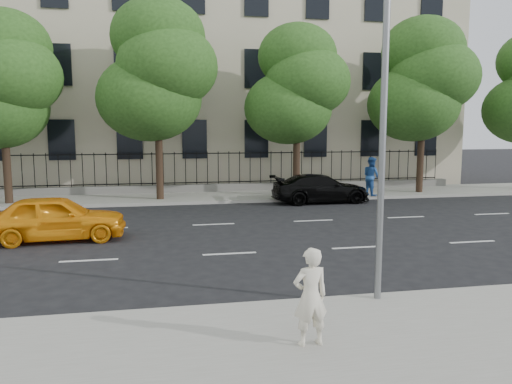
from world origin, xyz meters
TOP-DOWN VIEW (x-y plane):
  - ground at (0.00, 0.00)m, footprint 120.00×120.00m
  - near_sidewalk at (0.00, -4.00)m, footprint 60.00×4.00m
  - far_sidewalk at (0.00, 14.00)m, footprint 60.00×4.00m
  - lane_markings at (0.00, 4.75)m, footprint 49.60×4.62m
  - masonry_building at (0.00, 22.95)m, footprint 34.60×12.11m
  - iron_fence at (0.00, 15.70)m, footprint 30.00×0.50m
  - street_light at (2.50, -1.77)m, footprint 0.25×3.32m
  - tree_b at (-8.96, 13.36)m, footprint 5.53×5.12m
  - tree_c at (-1.96, 13.36)m, footprint 5.89×5.50m
  - tree_d at (5.04, 13.36)m, footprint 5.34×4.94m
  - tree_e at (12.04, 13.36)m, footprint 5.71×5.31m
  - yellow_taxi at (-5.39, 5.30)m, footprint 4.57×2.08m
  - black_sedan at (5.78, 11.50)m, footprint 4.89×2.11m
  - woman_near at (0.43, -4.21)m, footprint 0.65×0.47m
  - pedestrian_far at (8.83, 12.40)m, footprint 0.96×1.12m

SIDE VIEW (x-z plane):
  - ground at x=0.00m, z-range 0.00..0.00m
  - lane_markings at x=0.00m, z-range 0.00..0.01m
  - near_sidewalk at x=0.00m, z-range 0.00..0.15m
  - far_sidewalk at x=0.00m, z-range 0.00..0.15m
  - iron_fence at x=0.00m, z-range -0.45..1.75m
  - black_sedan at x=5.78m, z-range 0.00..1.40m
  - yellow_taxi at x=-5.39m, z-range 0.00..1.52m
  - woman_near at x=0.43m, z-range 0.15..1.81m
  - pedestrian_far at x=8.83m, z-range 0.15..2.16m
  - street_light at x=2.50m, z-range 1.12..9.17m
  - tree_d at x=5.04m, z-range 1.42..10.26m
  - tree_b at x=-8.96m, z-range 1.35..10.33m
  - tree_e at x=12.04m, z-range 1.47..10.93m
  - tree_c at x=-1.96m, z-range 1.51..11.31m
  - masonry_building at x=0.00m, z-range -0.23..18.27m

